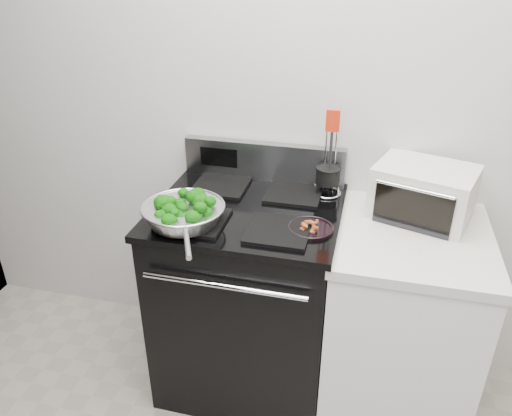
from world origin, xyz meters
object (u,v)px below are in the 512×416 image
(gas_range, at_px, (248,294))
(toaster_oven, at_px, (423,192))
(bacon_plate, at_px, (311,226))
(utensil_holder, at_px, (328,180))
(skillet, at_px, (183,213))

(gas_range, distance_m, toaster_oven, 0.91)
(bacon_plate, bearing_deg, utensil_holder, 85.97)
(bacon_plate, xyz_separation_m, toaster_oven, (0.43, 0.28, 0.06))
(utensil_holder, xyz_separation_m, toaster_oven, (0.40, -0.05, 0.01))
(gas_range, xyz_separation_m, toaster_oven, (0.71, 0.16, 0.54))
(skillet, height_order, bacon_plate, skillet)
(skillet, distance_m, toaster_oven, 0.99)
(toaster_oven, bearing_deg, skillet, -140.44)
(utensil_holder, relative_size, toaster_oven, 0.86)
(skillet, bearing_deg, toaster_oven, -2.82)
(utensil_holder, bearing_deg, bacon_plate, -92.98)
(toaster_oven, bearing_deg, gas_range, -149.56)
(bacon_plate, bearing_deg, toaster_oven, 33.45)
(bacon_plate, relative_size, toaster_oven, 0.39)
(gas_range, xyz_separation_m, bacon_plate, (0.29, -0.12, 0.48))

